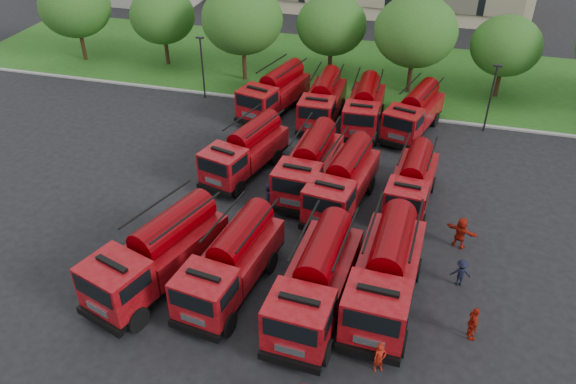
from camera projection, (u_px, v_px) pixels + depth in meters
The scene contains 28 objects.
ground at pixel (258, 249), 30.27m from camera, with size 140.00×140.00×0.00m, color black.
lawn at pixel (344, 69), 50.95m from camera, with size 70.00×16.00×0.12m, color #1B4412.
curb at pixel (326, 107), 44.49m from camera, with size 70.00×0.30×0.14m, color gray.
tree_0 at pixel (75, 7), 50.12m from camera, with size 6.30×6.30×7.70m.
tree_1 at pixel (162, 16), 49.46m from camera, with size 5.71×5.71×6.98m.
tree_2 at pixel (242, 19), 46.09m from camera, with size 6.72×6.72×8.22m.
tree_3 at pixel (331, 25), 46.96m from camera, with size 5.88×5.88×7.19m.
tree_4 at pixel (416, 31), 43.95m from camera, with size 6.55×6.55×8.01m.
tree_5 at pixel (506, 46), 43.74m from camera, with size 5.46×5.46×6.68m.
lamp_post_0 at pixel (202, 64), 44.49m from camera, with size 0.60×0.25×5.11m.
lamp_post_1 at pixel (491, 95), 39.75m from camera, with size 0.60×0.25×5.11m.
fire_truck_0 at pixel (158, 254), 27.18m from camera, with size 5.06×8.36×3.61m.
fire_truck_1 at pixel (231, 262), 26.88m from camera, with size 3.53×7.61×3.34m.
fire_truck_2 at pixel (316, 281), 25.65m from camera, with size 3.27×7.99×3.56m.
fire_truck_3 at pixel (386, 273), 26.05m from camera, with size 3.25×8.12×3.64m.
fire_truck_4 at pixel (246, 151), 35.77m from camera, with size 4.20×7.46×3.22m.
fire_truck_5 at pixel (309, 164), 34.26m from camera, with size 3.10×7.52×3.35m.
fire_truck_6 at pixel (343, 181), 32.73m from camera, with size 3.53×7.60×3.33m.
fire_truck_7 at pixel (412, 182), 32.98m from camera, with size 2.85×6.74×2.99m.
fire_truck_8 at pixel (275, 92), 43.03m from camera, with size 4.29×7.71×3.33m.
fire_truck_9 at pixel (323, 101), 41.88m from camera, with size 2.66×7.13×3.23m.
fire_truck_10 at pixel (365, 107), 41.09m from camera, with size 2.74×7.08×3.19m.
fire_truck_11 at pixel (414, 112), 40.35m from camera, with size 4.14×7.33×3.17m.
firefighter_0 at pixel (378, 370), 23.76m from camera, with size 0.56×0.41×1.52m, color maroon.
firefighter_2 at pixel (469, 338), 25.20m from camera, with size 1.06×0.60×1.81m, color maroon.
firefighter_3 at pixel (458, 284), 28.04m from camera, with size 0.98×0.51×1.52m, color black.
firefighter_4 at pixel (270, 208), 33.35m from camera, with size 0.86×0.56×1.75m, color black.
firefighter_5 at pixel (458, 246), 30.47m from camera, with size 1.73×0.75×1.87m, color maroon.
Camera 1 is at (7.64, -22.00, 19.64)m, focal length 35.00 mm.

